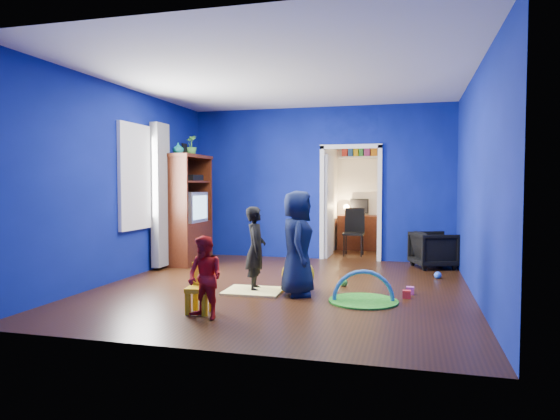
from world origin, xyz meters
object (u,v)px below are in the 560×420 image
(study_desk, at_px, (359,233))
(vase, at_px, (178,148))
(child_navy, at_px, (298,243))
(toddler_red, at_px, (205,277))
(armchair, at_px, (434,250))
(kid_chair, at_px, (200,291))
(tv_armoire, at_px, (186,209))
(hopper_ball, at_px, (298,275))
(folding_chair, at_px, (354,233))
(play_mat, at_px, (363,301))
(crt_tv, at_px, (188,207))
(child_black, at_px, (256,249))

(study_desk, bearing_deg, vase, -133.37)
(child_navy, height_order, toddler_red, child_navy)
(child_navy, relative_size, study_desk, 1.54)
(armchair, height_order, study_desk, study_desk)
(vase, bearing_deg, kid_chair, -59.85)
(tv_armoire, xyz_separation_m, hopper_ball, (2.47, -1.78, -0.76))
(tv_armoire, height_order, folding_chair, tv_armoire)
(tv_armoire, relative_size, play_mat, 2.33)
(tv_armoire, relative_size, crt_tv, 2.80)
(child_navy, xyz_separation_m, study_desk, (0.30, 4.72, -0.30))
(child_black, bearing_deg, vase, 36.54)
(study_desk, bearing_deg, child_black, -101.09)
(crt_tv, bearing_deg, child_black, -45.38)
(vase, relative_size, folding_chair, 0.21)
(vase, bearing_deg, hopper_ball, -30.94)
(child_black, relative_size, crt_tv, 1.62)
(child_black, relative_size, vase, 5.82)
(crt_tv, distance_m, hopper_ball, 3.12)
(child_black, height_order, vase, vase)
(crt_tv, height_order, kid_chair, crt_tv)
(armchair, xyz_separation_m, hopper_ball, (-1.84, -2.41, -0.09))
(child_navy, distance_m, play_mat, 1.10)
(crt_tv, distance_m, play_mat, 4.12)
(kid_chair, relative_size, play_mat, 0.59)
(kid_chair, distance_m, folding_chair, 5.04)
(child_black, bearing_deg, folding_chair, -27.49)
(play_mat, height_order, folding_chair, folding_chair)
(armchair, xyz_separation_m, folding_chair, (-1.49, 1.10, 0.15))
(vase, relative_size, play_mat, 0.23)
(child_navy, height_order, kid_chair, child_navy)
(play_mat, relative_size, folding_chair, 0.92)
(play_mat, bearing_deg, study_desk, 96.59)
(tv_armoire, xyz_separation_m, crt_tv, (0.04, 0.00, 0.04))
(armchair, xyz_separation_m, tv_armoire, (-4.31, -0.62, 0.67))
(vase, xyz_separation_m, hopper_ball, (2.47, -1.48, -1.84))
(armchair, distance_m, kid_chair, 4.63)
(kid_chair, bearing_deg, play_mat, 22.48)
(toddler_red, relative_size, hopper_ball, 2.01)
(armchair, distance_m, hopper_ball, 3.03)
(child_black, relative_size, folding_chair, 1.24)
(vase, distance_m, tv_armoire, 1.12)
(folding_chair, bearing_deg, study_desk, 90.00)
(hopper_ball, height_order, study_desk, study_desk)
(kid_chair, bearing_deg, study_desk, 71.28)
(tv_armoire, xyz_separation_m, kid_chair, (1.67, -3.18, -0.73))
(vase, bearing_deg, folding_chair, 35.68)
(armchair, xyz_separation_m, toddler_red, (-2.49, -4.00, 0.13))
(play_mat, bearing_deg, hopper_ball, 156.26)
(child_navy, bearing_deg, armchair, -47.22)
(armchair, bearing_deg, crt_tv, 76.62)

